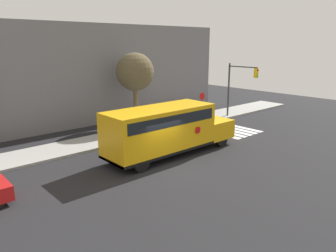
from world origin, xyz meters
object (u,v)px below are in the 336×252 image
object	(u,v)px
stop_sign	(202,103)
tree_near_sidewalk	(135,72)
traffic_light	(238,83)
school_bus	(166,128)

from	to	relation	value
stop_sign	tree_near_sidewalk	world-z (taller)	tree_near_sidewalk
stop_sign	traffic_light	size ratio (longest dim) A/B	0.53
stop_sign	tree_near_sidewalk	size ratio (longest dim) A/B	0.43
stop_sign	tree_near_sidewalk	distance (m)	6.30
school_bus	tree_near_sidewalk	world-z (taller)	tree_near_sidewalk
tree_near_sidewalk	stop_sign	bearing A→B (deg)	-31.44
school_bus	traffic_light	size ratio (longest dim) A/B	1.84
stop_sign	traffic_light	distance (m)	3.94
school_bus	traffic_light	xyz separation A→B (m)	(11.43, 3.27, 1.57)
school_bus	tree_near_sidewalk	size ratio (longest dim) A/B	1.52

